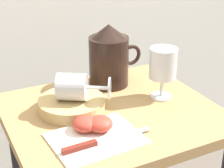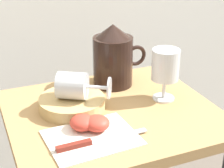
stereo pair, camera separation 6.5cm
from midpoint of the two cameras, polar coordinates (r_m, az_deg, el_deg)
The scene contains 9 objects.
table at distance 1.06m, azimuth 1.77°, elevation -7.64°, with size 0.57×0.50×0.74m.
linen_napkin at distance 0.90m, azimuth -1.07°, elevation -8.36°, with size 0.21×0.17×0.00m, color silver.
basket_tray at distance 1.02m, azimuth -4.41°, elevation -3.03°, with size 0.18×0.18×0.04m, color tan.
pitcher at distance 1.14m, azimuth 1.81°, elevation 3.64°, with size 0.18×0.12×0.20m.
wine_glass_upright at distance 1.06m, azimuth 10.01°, elevation 2.52°, with size 0.08×0.08×0.15m.
wine_glass_tipped_near at distance 0.99m, azimuth -4.05°, elevation -0.30°, with size 0.16×0.13×0.07m.
apple_half_left at distance 0.92m, azimuth -2.54°, elevation -6.02°, with size 0.06×0.06×0.04m, color #CC3D2D.
apple_half_right at distance 0.92m, azimuth -0.33°, elevation -6.12°, with size 0.06×0.06×0.04m, color #CC3D2D.
knife at distance 0.87m, azimuth -1.37°, elevation -9.07°, with size 0.23×0.02×0.01m.
Camera 2 is at (-0.34, -0.83, 1.23)m, focal length 59.04 mm.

